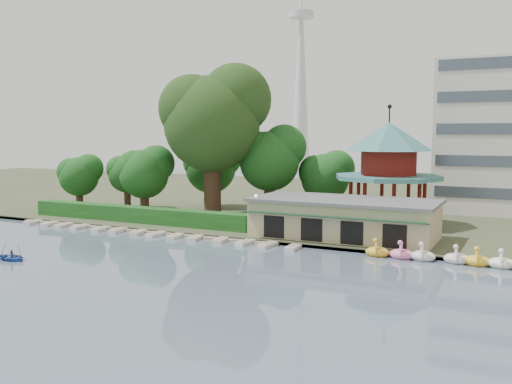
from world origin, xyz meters
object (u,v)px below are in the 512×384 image
Objects in this scene: pavilion at (388,163)px; rowboat_with_passengers at (11,255)px; boathouse at (344,218)px; big_tree at (214,116)px; dock at (140,230)px.

pavilion reaches higher than rowboat_with_passengers.
boathouse is at bearing -101.28° from pavilion.
big_tree is at bearing -169.65° from pavilion.
dock is at bearing -148.34° from pavilion.
boathouse is at bearing -18.27° from big_tree.
pavilion reaches higher than boathouse.
pavilion is 0.71× the size of big_tree.
dock is at bearing -106.05° from big_tree.
rowboat_with_passengers is (-4.33, -27.34, -12.54)m from big_tree.
boathouse is 0.97× the size of big_tree.
boathouse is 22.50m from big_tree.
dock is at bearing -167.76° from boathouse.
big_tree is (-20.84, -3.81, 5.51)m from pavilion.
rowboat_with_passengers is (-1.17, -16.35, 0.33)m from dock.
big_tree reaches higher than boathouse.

